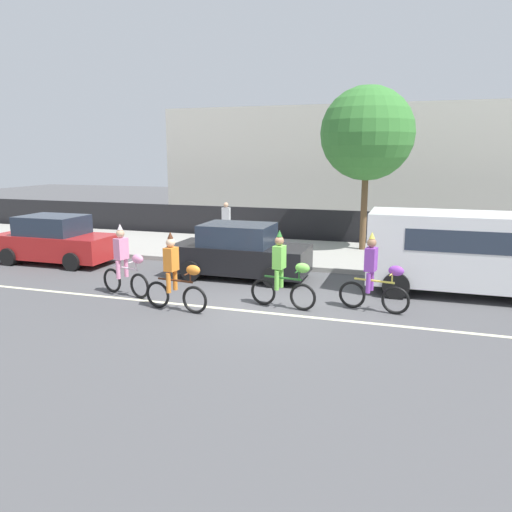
% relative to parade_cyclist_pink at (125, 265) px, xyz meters
% --- Properties ---
extents(ground_plane, '(80.00, 80.00, 0.00)m').
position_rel_parade_cyclist_pink_xyz_m(ground_plane, '(3.91, 0.20, -0.84)').
color(ground_plane, '#4C4C4F').
extents(road_centre_line, '(36.00, 0.14, 0.01)m').
position_rel_parade_cyclist_pink_xyz_m(road_centre_line, '(3.91, -0.30, -0.84)').
color(road_centre_line, beige).
rests_on(road_centre_line, ground).
extents(sidewalk_curb, '(60.00, 5.00, 0.15)m').
position_rel_parade_cyclist_pink_xyz_m(sidewalk_curb, '(3.91, 6.70, -0.77)').
color(sidewalk_curb, '#9E9B93').
rests_on(sidewalk_curb, ground).
extents(fence_line, '(40.00, 0.08, 1.40)m').
position_rel_parade_cyclist_pink_xyz_m(fence_line, '(3.91, 9.60, -0.14)').
color(fence_line, black).
rests_on(fence_line, ground).
extents(building_backdrop, '(28.00, 8.00, 6.11)m').
position_rel_parade_cyclist_pink_xyz_m(building_backdrop, '(7.86, 18.20, 2.22)').
color(building_backdrop, beige).
rests_on(building_backdrop, ground).
extents(parade_cyclist_pink, '(1.68, 0.62, 1.92)m').
position_rel_parade_cyclist_pink_xyz_m(parade_cyclist_pink, '(0.00, 0.00, 0.00)').
color(parade_cyclist_pink, black).
rests_on(parade_cyclist_pink, ground).
extents(parade_cyclist_orange, '(1.72, 0.50, 1.92)m').
position_rel_parade_cyclist_pink_xyz_m(parade_cyclist_orange, '(1.88, -0.79, 0.00)').
color(parade_cyclist_orange, black).
rests_on(parade_cyclist_orange, ground).
extents(parade_cyclist_lime, '(1.71, 0.52, 1.92)m').
position_rel_parade_cyclist_pink_xyz_m(parade_cyclist_lime, '(4.27, 0.23, 0.00)').
color(parade_cyclist_lime, black).
rests_on(parade_cyclist_lime, ground).
extents(parade_cyclist_purple, '(1.70, 0.54, 1.92)m').
position_rel_parade_cyclist_pink_xyz_m(parade_cyclist_purple, '(6.40, 0.64, 0.00)').
color(parade_cyclist_purple, black).
rests_on(parade_cyclist_purple, ground).
extents(parked_van_white, '(5.00, 2.22, 2.18)m').
position_rel_parade_cyclist_pink_xyz_m(parked_van_white, '(8.63, 2.90, 0.44)').
color(parked_van_white, white).
rests_on(parked_van_white, ground).
extents(parked_car_black, '(4.10, 1.92, 1.64)m').
position_rel_parade_cyclist_pink_xyz_m(parked_car_black, '(2.22, 2.82, -0.06)').
color(parked_car_black, black).
rests_on(parked_car_black, ground).
extents(parked_car_red, '(4.10, 1.92, 1.64)m').
position_rel_parade_cyclist_pink_xyz_m(parked_car_red, '(-4.52, 2.81, -0.06)').
color(parked_car_red, '#AD1E1E').
rests_on(parked_car_red, ground).
extents(street_tree_near_lamp, '(3.40, 3.40, 5.99)m').
position_rel_parade_cyclist_pink_xyz_m(street_tree_near_lamp, '(5.37, 7.82, 3.58)').
color(street_tree_near_lamp, brown).
rests_on(street_tree_near_lamp, sidewalk_curb).
extents(pedestrian_onlooker, '(0.32, 0.20, 1.62)m').
position_rel_parade_cyclist_pink_xyz_m(pedestrian_onlooker, '(-0.16, 7.79, 0.17)').
color(pedestrian_onlooker, '#33333D').
rests_on(pedestrian_onlooker, sidewalk_curb).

